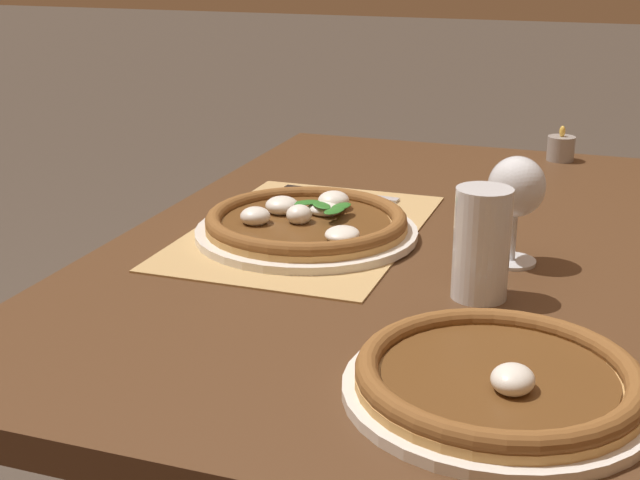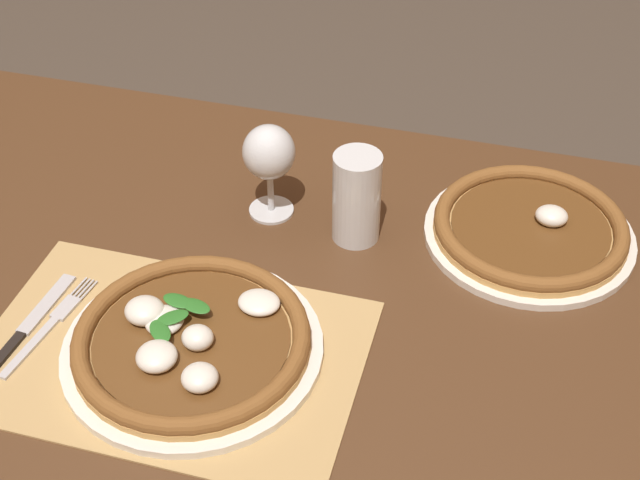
% 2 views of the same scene
% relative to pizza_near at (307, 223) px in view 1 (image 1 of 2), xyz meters
% --- Properties ---
extents(dining_table, '(1.33, 0.87, 0.74)m').
position_rel_pizza_near_xyz_m(dining_table, '(-0.04, 0.16, -0.13)').
color(dining_table, '#4C301C').
rests_on(dining_table, ground).
extents(paper_placemat, '(0.50, 0.34, 0.00)m').
position_rel_pizza_near_xyz_m(paper_placemat, '(-0.03, -0.01, -0.02)').
color(paper_placemat, tan).
rests_on(paper_placemat, dining_table).
extents(pizza_near, '(0.34, 0.34, 0.05)m').
position_rel_pizza_near_xyz_m(pizza_near, '(0.00, 0.00, 0.00)').
color(pizza_near, silver).
rests_on(pizza_near, paper_placemat).
extents(pizza_far, '(0.32, 0.32, 0.05)m').
position_rel_pizza_near_xyz_m(pizza_far, '(0.40, 0.35, -0.00)').
color(pizza_far, silver).
rests_on(pizza_far, dining_table).
extents(wine_glass, '(0.08, 0.08, 0.16)m').
position_rel_pizza_near_xyz_m(wine_glass, '(0.01, 0.31, 0.08)').
color(wine_glass, silver).
rests_on(wine_glass, dining_table).
extents(pint_glass, '(0.07, 0.07, 0.15)m').
position_rel_pizza_near_xyz_m(pint_glass, '(0.15, 0.29, 0.05)').
color(pint_glass, silver).
rests_on(pint_glass, dining_table).
extents(fork, '(0.04, 0.20, 0.00)m').
position_rel_pizza_near_xyz_m(fork, '(-0.20, -0.01, -0.02)').
color(fork, '#B7B7BC').
rests_on(fork, paper_placemat).
extents(knife, '(0.03, 0.22, 0.01)m').
position_rel_pizza_near_xyz_m(knife, '(-0.23, -0.02, -0.02)').
color(knife, black).
rests_on(knife, paper_placemat).
extents(votive_candle, '(0.06, 0.06, 0.07)m').
position_rel_pizza_near_xyz_m(votive_candle, '(-0.64, 0.32, 0.00)').
color(votive_candle, gray).
rests_on(votive_candle, dining_table).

